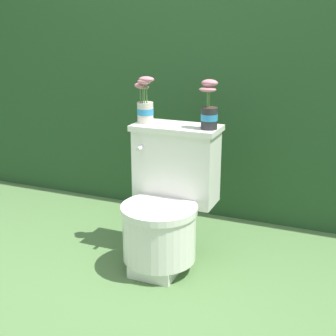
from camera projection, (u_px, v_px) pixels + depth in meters
name	position (u px, v px, depth m)	size (l,w,h in m)	color
ground_plane	(152.00, 263.00, 2.57)	(12.00, 12.00, 0.00)	#4C703D
hedge_backdrop	(217.00, 79.00, 3.29)	(3.97, 0.70, 1.75)	#234723
toilet	(167.00, 201.00, 2.50)	(0.47, 0.56, 0.74)	silver
potted_plant_left	(145.00, 104.00, 2.53)	(0.12, 0.10, 0.25)	beige
potted_plant_midleft	(209.00, 109.00, 2.38)	(0.10, 0.09, 0.25)	#262628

